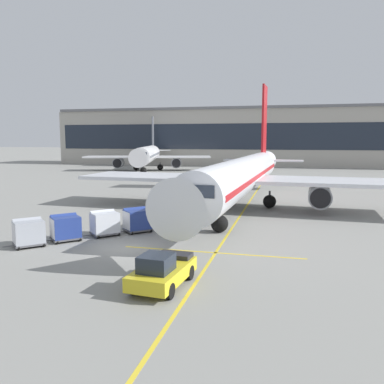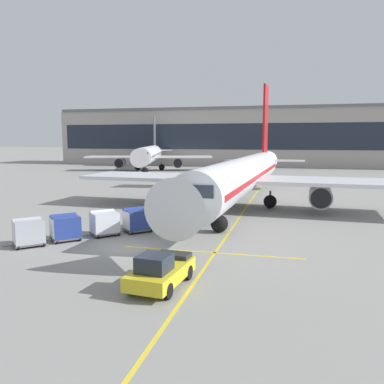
{
  "view_description": "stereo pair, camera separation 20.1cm",
  "coord_description": "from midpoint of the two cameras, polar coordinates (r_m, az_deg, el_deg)",
  "views": [
    {
      "loc": [
        10.66,
        -24.33,
        7.31
      ],
      "look_at": [
        2.75,
        7.78,
        2.92
      ],
      "focal_mm": 37.31,
      "sensor_mm": 36.0,
      "label": 1
    },
    {
      "loc": [
        10.85,
        -24.29,
        7.31
      ],
      "look_at": [
        2.75,
        7.78,
        2.92
      ],
      "focal_mm": 37.31,
      "sensor_mm": 36.0,
      "label": 2
    }
  ],
  "objects": [
    {
      "name": "ground_plane",
      "position": [
        27.57,
        -9.76,
        -7.93
      ],
      "size": [
        600.0,
        600.0,
        0.0
      ],
      "primitive_type": "plane",
      "color": "gray"
    },
    {
      "name": "terminal_building",
      "position": [
        114.62,
        9.33,
        7.77
      ],
      "size": [
        115.08,
        15.93,
        15.95
      ],
      "color": "#A8A399",
      "rests_on": "ground"
    },
    {
      "name": "baggage_cart_fourth",
      "position": [
        29.66,
        -22.49,
        -5.32
      ],
      "size": [
        2.54,
        2.55,
        1.91
      ],
      "color": "#515156",
      "rests_on": "ground"
    },
    {
      "name": "safety_cone_wingtip",
      "position": [
        41.95,
        -1.43,
        -1.95
      ],
      "size": [
        0.7,
        0.7,
        0.79
      ],
      "color": "black",
      "rests_on": "ground"
    },
    {
      "name": "apron_guidance_line_stop_bar",
      "position": [
        26.23,
        2.59,
        -8.63
      ],
      "size": [
        12.0,
        0.2,
        0.01
      ],
      "color": "yellow",
      "rests_on": "ground"
    },
    {
      "name": "baggage_cart_lead",
      "position": [
        31.94,
        -8.02,
        -3.91
      ],
      "size": [
        2.54,
        2.55,
        1.91
      ],
      "color": "#515156",
      "rests_on": "ground"
    },
    {
      "name": "baggage_cart_third",
      "position": [
        30.35,
        -17.82,
        -4.81
      ],
      "size": [
        2.54,
        2.55,
        1.91
      ],
      "color": "#515156",
      "rests_on": "ground"
    },
    {
      "name": "safety_cone_engine_keepout",
      "position": [
        44.48,
        -2.31,
        -1.42
      ],
      "size": [
        0.67,
        0.67,
        0.76
      ],
      "color": "black",
      "rests_on": "ground"
    },
    {
      "name": "pushback_tug",
      "position": [
        20.24,
        -4.57,
        -11.16
      ],
      "size": [
        2.51,
        4.58,
        1.83
      ],
      "color": "gold",
      "rests_on": "ground"
    },
    {
      "name": "parked_airplane",
      "position": [
        42.51,
        7.25,
        2.44
      ],
      "size": [
        35.74,
        45.23,
        15.1
      ],
      "color": "silver",
      "rests_on": "ground"
    },
    {
      "name": "distant_airplane",
      "position": [
        94.05,
        -6.42,
        5.3
      ],
      "size": [
        29.72,
        38.58,
        13.28
      ],
      "color": "white",
      "rests_on": "ground"
    },
    {
      "name": "ground_crew_by_carts",
      "position": [
        33.73,
        -5.17,
        -3.26
      ],
      "size": [
        0.56,
        0.31,
        1.74
      ],
      "color": "black",
      "rests_on": "ground"
    },
    {
      "name": "belt_loader",
      "position": [
        33.76,
        -2.58,
        -3.41
      ],
      "size": [
        4.38,
        4.75,
        3.2
      ],
      "color": "#A3A8B2",
      "rests_on": "ground"
    },
    {
      "name": "ground_crew_by_loader",
      "position": [
        32.87,
        -4.67,
        -3.54
      ],
      "size": [
        0.53,
        0.37,
        1.74
      ],
      "color": "#333847",
      "rests_on": "ground"
    },
    {
      "name": "apron_guidance_line_lead_in",
      "position": [
        42.1,
        7.34,
        -2.5
      ],
      "size": [
        0.2,
        110.0,
        0.01
      ],
      "color": "yellow",
      "rests_on": "ground"
    },
    {
      "name": "baggage_cart_second",
      "position": [
        31.19,
        -12.57,
        -4.3
      ],
      "size": [
        2.54,
        2.55,
        1.91
      ],
      "color": "#515156",
      "rests_on": "ground"
    }
  ]
}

